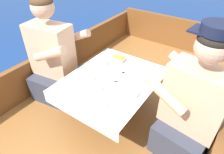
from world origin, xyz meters
TOP-DOWN VIEW (x-y plane):
  - ground_plane at (0.00, 0.00)m, footprint 60.00×60.00m
  - boat_deck at (0.00, 0.00)m, footprint 1.81×3.40m
  - gunwale_port at (-0.87, 0.00)m, footprint 0.06×3.40m
  - gunwale_starboard at (0.87, 0.00)m, footprint 0.06×3.40m
  - bow_coaming at (0.00, 1.67)m, footprint 1.69×0.06m
  - cockpit_table at (0.00, 0.00)m, footprint 0.69×0.85m
  - person_port at (-0.64, -0.05)m, footprint 0.56×0.50m
  - person_starboard at (0.64, 0.04)m, footprint 0.56×0.50m
  - plate_sandwich at (-0.10, 0.27)m, footprint 0.21×0.21m
  - plate_bread at (0.20, 0.25)m, footprint 0.22×0.22m
  - sandwich at (-0.10, 0.27)m, footprint 0.12×0.08m
  - bowl_port_near at (0.23, -0.10)m, footprint 0.11×0.11m
  - bowl_starboard_near at (-0.20, 0.09)m, footprint 0.15×0.15m
  - bowl_center_far at (-0.16, -0.12)m, footprint 0.13×0.13m
  - coffee_cup_port at (-0.01, -0.20)m, footprint 0.10×0.07m
  - coffee_cup_starboard at (0.13, -0.33)m, footprint 0.10×0.07m
  - utensil_knife_port at (-0.25, 0.34)m, footprint 0.17×0.05m
  - utensil_spoon_center at (-0.12, -0.25)m, footprint 0.04×0.17m
  - utensil_fork_port at (0.02, 0.08)m, footprint 0.07×0.17m
  - utensil_fork_starboard at (0.01, -0.04)m, footprint 0.16×0.09m
  - utensil_spoon_starboard at (-0.26, 0.25)m, footprint 0.04×0.17m
  - utensil_spoon_port at (0.04, 0.13)m, footprint 0.17×0.02m

SIDE VIEW (x-z plane):
  - ground_plane at x=0.00m, z-range 0.00..0.00m
  - boat_deck at x=0.00m, z-range 0.00..0.34m
  - gunwale_port at x=-0.87m, z-range 0.34..0.71m
  - gunwale_starboard at x=0.87m, z-range 0.34..0.71m
  - bow_coaming at x=0.00m, z-range 0.34..0.77m
  - cockpit_table at x=0.00m, z-range 0.51..0.92m
  - person_port at x=-0.64m, z-range 0.24..1.24m
  - person_starboard at x=0.64m, z-range 0.24..1.26m
  - utensil_knife_port at x=-0.25m, z-range 0.75..0.76m
  - utensil_fork_port at x=0.02m, z-range 0.75..0.76m
  - utensil_fork_starboard at x=0.01m, z-range 0.75..0.76m
  - utensil_spoon_center at x=-0.12m, z-range 0.75..0.76m
  - utensil_spoon_starboard at x=-0.26m, z-range 0.75..0.76m
  - utensil_spoon_port at x=0.04m, z-range 0.75..0.76m
  - plate_sandwich at x=-0.10m, z-range 0.75..0.76m
  - plate_bread at x=0.20m, z-range 0.75..0.76m
  - bowl_starboard_near at x=-0.20m, z-range 0.75..0.79m
  - bowl_port_near at x=0.23m, z-range 0.75..0.79m
  - bowl_center_far at x=-0.16m, z-range 0.75..0.79m
  - coffee_cup_starboard at x=0.13m, z-range 0.75..0.81m
  - sandwich at x=-0.10m, z-range 0.76..0.81m
  - coffee_cup_port at x=-0.01m, z-range 0.75..0.82m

